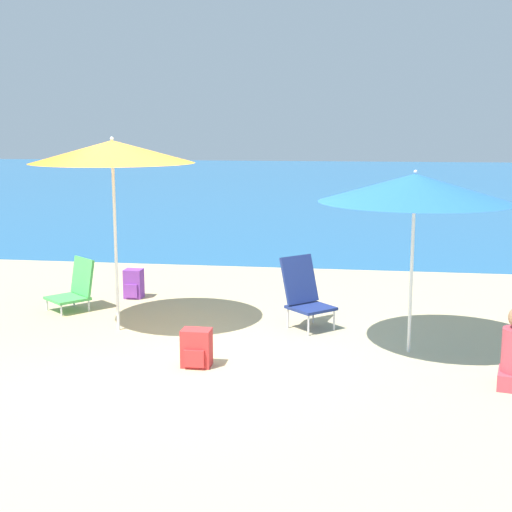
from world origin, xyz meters
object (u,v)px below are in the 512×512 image
(beach_umbrella_orange, at_px, (112,152))
(beach_chair_navy, at_px, (305,293))
(beach_chair_green, at_px, (75,287))
(beach_umbrella_blue, at_px, (415,188))
(backpack_red, at_px, (196,348))
(backpack_purple, at_px, (134,284))

(beach_umbrella_orange, distance_m, beach_chair_navy, 2.87)
(beach_umbrella_orange, xyz_separation_m, beach_chair_green, (-0.91, 0.87, -1.85))
(beach_umbrella_blue, relative_size, backpack_red, 5.20)
(beach_umbrella_blue, relative_size, backpack_purple, 4.87)
(beach_umbrella_orange, xyz_separation_m, backpack_red, (1.26, -1.18, -1.97))
(backpack_purple, bearing_deg, backpack_red, -60.35)
(beach_umbrella_orange, height_order, beach_umbrella_blue, beach_umbrella_orange)
(beach_umbrella_blue, relative_size, beach_chair_navy, 2.35)
(beach_chair_navy, distance_m, backpack_red, 1.93)
(beach_chair_green, xyz_separation_m, backpack_red, (2.17, -2.04, -0.12))
(beach_umbrella_orange, relative_size, beach_chair_green, 3.23)
(beach_umbrella_blue, xyz_separation_m, backpack_red, (-2.21, -0.82, -1.62))
(beach_chair_green, distance_m, backpack_purple, 0.96)
(beach_umbrella_blue, relative_size, beach_chair_green, 2.84)
(beach_chair_navy, height_order, backpack_red, beach_chair_navy)
(beach_chair_green, bearing_deg, backpack_red, -3.63)
(beach_umbrella_blue, height_order, backpack_red, beach_umbrella_blue)
(beach_umbrella_blue, xyz_separation_m, beach_chair_navy, (-1.22, 0.83, -1.38))
(beach_chair_navy, xyz_separation_m, backpack_red, (-0.98, -1.65, -0.24))
(backpack_red, bearing_deg, beach_chair_navy, 59.18)
(beach_chair_green, bearing_deg, backpack_purple, 92.93)
(backpack_red, bearing_deg, beach_umbrella_blue, 20.31)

